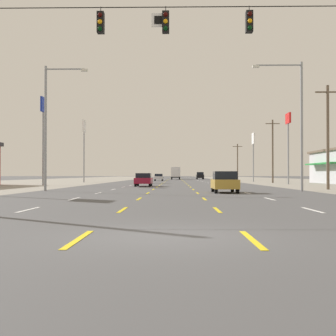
# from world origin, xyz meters

# --- Properties ---
(ground_plane) EXTENTS (572.00, 572.00, 0.00)m
(ground_plane) POSITION_xyz_m (0.00, 66.00, 0.00)
(ground_plane) COLOR #4C4C4F
(lot_apron_left) EXTENTS (28.00, 440.00, 0.01)m
(lot_apron_left) POSITION_xyz_m (-24.75, 66.00, 0.00)
(lot_apron_left) COLOR gray
(lot_apron_left) RESTS_ON ground
(lot_apron_right) EXTENTS (28.00, 440.00, 0.01)m
(lot_apron_right) POSITION_xyz_m (24.75, 66.00, 0.00)
(lot_apron_right) COLOR gray
(lot_apron_right) RESTS_ON ground
(lane_markings) EXTENTS (10.64, 227.60, 0.01)m
(lane_markings) POSITION_xyz_m (0.00, 104.50, 0.01)
(lane_markings) COLOR white
(lane_markings) RESTS_ON ground
(signal_span_wire) EXTENTS (26.65, 0.53, 9.92)m
(signal_span_wire) POSITION_xyz_m (0.00, 9.79, 5.59)
(signal_span_wire) COLOR brown
(signal_span_wire) RESTS_ON ground
(hatchback_inner_right_nearest) EXTENTS (1.72, 3.90, 1.54)m
(hatchback_inner_right_nearest) POSITION_xyz_m (3.75, 22.83, 0.78)
(hatchback_inner_right_nearest) COLOR #B28C33
(hatchback_inner_right_nearest) RESTS_ON ground
(sedan_inner_left_near) EXTENTS (1.80, 4.50, 1.46)m
(sedan_inner_left_near) POSITION_xyz_m (-3.36, 40.18, 0.76)
(sedan_inner_left_near) COLOR maroon
(sedan_inner_left_near) RESTS_ON ground
(sedan_inner_left_mid) EXTENTS (1.80, 4.50, 1.46)m
(sedan_inner_left_mid) POSITION_xyz_m (-3.35, 84.18, 0.76)
(sedan_inner_left_mid) COLOR silver
(sedan_inner_left_mid) RESTS_ON ground
(box_truck_center_turn_midfar) EXTENTS (2.40, 7.20, 3.23)m
(box_truck_center_turn_midfar) POSITION_xyz_m (0.18, 108.49, 1.84)
(box_truck_center_turn_midfar) COLOR black
(box_truck_center_turn_midfar) RESTS_ON ground
(suv_far_right_far) EXTENTS (1.98, 4.90, 1.98)m
(suv_far_right_far) POSITION_xyz_m (6.87, 113.22, 1.03)
(suv_far_right_far) COLOR black
(suv_far_right_far) RESTS_ON ground
(pole_sign_left_row_1) EXTENTS (0.24, 1.76, 10.74)m
(pole_sign_left_row_1) POSITION_xyz_m (-15.93, 44.59, 7.90)
(pole_sign_left_row_1) COLOR gray
(pole_sign_left_row_1) RESTS_ON ground
(pole_sign_left_row_2) EXTENTS (0.24, 1.89, 10.46)m
(pole_sign_left_row_2) POSITION_xyz_m (-15.18, 65.11, 7.86)
(pole_sign_left_row_2) COLOR gray
(pole_sign_left_row_2) RESTS_ON ground
(pole_sign_right_row_1) EXTENTS (0.24, 2.17, 9.52)m
(pole_sign_right_row_1) POSITION_xyz_m (15.26, 50.42, 7.15)
(pole_sign_right_row_1) COLOR gray
(pole_sign_right_row_1) RESTS_ON ground
(pole_sign_right_row_2) EXTENTS (0.24, 2.20, 8.93)m
(pole_sign_right_row_2) POSITION_xyz_m (14.44, 72.57, 6.86)
(pole_sign_right_row_2) COLOR gray
(pole_sign_right_row_2) RESTS_ON ground
(streetlight_left_row_0) EXTENTS (3.45, 0.26, 9.97)m
(streetlight_left_row_0) POSITION_xyz_m (-9.84, 25.82, 5.68)
(streetlight_left_row_0) COLOR gray
(streetlight_left_row_0) RESTS_ON ground
(streetlight_right_row_0) EXTENTS (3.96, 0.26, 10.21)m
(streetlight_right_row_0) POSITION_xyz_m (9.78, 25.82, 5.86)
(streetlight_right_row_0) COLOR gray
(streetlight_right_row_0) RESTS_ON ground
(utility_pole_right_row_0) EXTENTS (2.20, 0.26, 9.16)m
(utility_pole_right_row_0) POSITION_xyz_m (13.56, 29.89, 4.77)
(utility_pole_right_row_0) COLOR brown
(utility_pole_right_row_0) RESTS_ON ground
(utility_pole_right_row_1) EXTENTS (2.20, 0.26, 9.81)m
(utility_pole_right_row_1) POSITION_xyz_m (15.24, 59.96, 5.10)
(utility_pole_right_row_1) COLOR brown
(utility_pole_right_row_1) RESTS_ON ground
(utility_pole_right_row_2) EXTENTS (2.20, 0.26, 8.25)m
(utility_pole_right_row_2) POSITION_xyz_m (14.18, 91.76, 4.32)
(utility_pole_right_row_2) COLOR brown
(utility_pole_right_row_2) RESTS_ON ground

